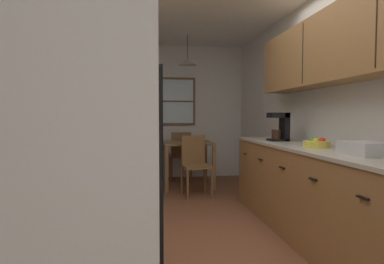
% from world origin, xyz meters
% --- Properties ---
extents(ground_plane, '(12.00, 12.00, 0.00)m').
position_xyz_m(ground_plane, '(0.00, 1.00, 0.00)').
color(ground_plane, brown).
extents(wall_left, '(0.10, 9.00, 2.55)m').
position_xyz_m(wall_left, '(-1.35, 1.00, 1.27)').
color(wall_left, silver).
rests_on(wall_left, ground).
extents(wall_right, '(0.10, 9.00, 2.55)m').
position_xyz_m(wall_right, '(1.35, 1.00, 1.27)').
color(wall_right, silver).
rests_on(wall_right, ground).
extents(wall_back, '(4.40, 0.10, 2.55)m').
position_xyz_m(wall_back, '(0.00, 3.65, 1.27)').
color(wall_back, silver).
rests_on(wall_back, ground).
extents(refrigerator, '(0.76, 0.75, 1.76)m').
position_xyz_m(refrigerator, '(-0.93, -1.23, 0.88)').
color(refrigerator, white).
rests_on(refrigerator, ground).
extents(stove_range, '(0.66, 0.58, 1.10)m').
position_xyz_m(stove_range, '(-0.99, -0.55, 0.47)').
color(stove_range, white).
rests_on(stove_range, ground).
extents(microwave_over_range, '(0.39, 0.58, 0.31)m').
position_xyz_m(microwave_over_range, '(-1.11, -0.55, 1.70)').
color(microwave_over_range, silver).
extents(counter_left, '(0.64, 1.98, 0.90)m').
position_xyz_m(counter_left, '(-1.00, 0.73, 0.45)').
color(counter_left, olive).
rests_on(counter_left, ground).
extents(upper_cabinets_left, '(0.33, 2.06, 0.71)m').
position_xyz_m(upper_cabinets_left, '(-1.14, 0.68, 1.92)').
color(upper_cabinets_left, olive).
extents(counter_right, '(0.64, 3.44, 0.90)m').
position_xyz_m(counter_right, '(1.00, 0.06, 0.45)').
color(counter_right, olive).
rests_on(counter_right, ground).
extents(upper_cabinets_right, '(0.33, 3.12, 0.66)m').
position_xyz_m(upper_cabinets_right, '(1.14, 0.01, 1.83)').
color(upper_cabinets_right, olive).
extents(dining_table, '(0.81, 0.78, 0.76)m').
position_xyz_m(dining_table, '(0.10, 2.75, 0.63)').
color(dining_table, brown).
rests_on(dining_table, ground).
extents(dining_chair_near, '(0.44, 0.44, 0.90)m').
position_xyz_m(dining_chair_near, '(0.13, 2.15, 0.50)').
color(dining_chair_near, brown).
rests_on(dining_chair_near, ground).
extents(dining_chair_far, '(0.40, 0.40, 0.90)m').
position_xyz_m(dining_chair_far, '(0.05, 3.34, 0.50)').
color(dining_chair_far, brown).
rests_on(dining_chair_far, ground).
extents(pendant_light, '(0.30, 0.30, 0.51)m').
position_xyz_m(pendant_light, '(0.10, 2.75, 2.10)').
color(pendant_light, black).
extents(back_window, '(0.70, 0.05, 0.91)m').
position_xyz_m(back_window, '(0.01, 3.58, 1.48)').
color(back_window, brown).
extents(trash_bin, '(0.33, 0.33, 0.64)m').
position_xyz_m(trash_bin, '(-0.70, 1.97, 0.32)').
color(trash_bin, silver).
rests_on(trash_bin, ground).
extents(storage_canister, '(0.11, 0.11, 0.20)m').
position_xyz_m(storage_canister, '(-1.00, -0.04, 1.00)').
color(storage_canister, red).
rests_on(storage_canister, counter_left).
extents(dish_towel, '(0.02, 0.16, 0.24)m').
position_xyz_m(dish_towel, '(-0.64, -0.40, 0.50)').
color(dish_towel, silver).
extents(coffee_maker, '(0.22, 0.18, 0.33)m').
position_xyz_m(coffee_maker, '(0.98, 1.04, 1.07)').
color(coffee_maker, black).
rests_on(coffee_maker, counter_right).
extents(fruit_bowl, '(0.24, 0.24, 0.09)m').
position_xyz_m(fruit_bowl, '(0.98, 0.25, 0.94)').
color(fruit_bowl, '#E5D14C').
rests_on(fruit_bowl, counter_right).
extents(dish_rack, '(0.28, 0.34, 0.10)m').
position_xyz_m(dish_rack, '(1.04, -0.36, 0.95)').
color(dish_rack, silver).
rests_on(dish_rack, counter_right).
extents(table_serving_bowl, '(0.21, 0.21, 0.06)m').
position_xyz_m(table_serving_bowl, '(0.15, 2.84, 0.79)').
color(table_serving_bowl, silver).
rests_on(table_serving_bowl, dining_table).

